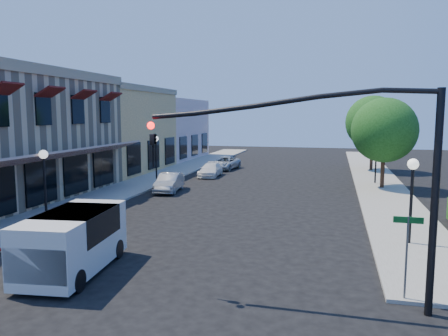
% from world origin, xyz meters
% --- Properties ---
extents(ground, '(120.00, 120.00, 0.00)m').
position_xyz_m(ground, '(0.00, 0.00, 0.00)').
color(ground, black).
rests_on(ground, ground).
extents(sidewalk_left, '(3.50, 50.00, 0.12)m').
position_xyz_m(sidewalk_left, '(-8.75, 27.00, 0.06)').
color(sidewalk_left, gray).
rests_on(sidewalk_left, ground).
extents(sidewalk_right, '(3.50, 50.00, 0.12)m').
position_xyz_m(sidewalk_right, '(8.75, 27.00, 0.06)').
color(sidewalk_right, gray).
rests_on(sidewalk_right, ground).
extents(curb_red_strip, '(0.25, 10.00, 0.06)m').
position_xyz_m(curb_red_strip, '(-6.90, 8.00, 0.00)').
color(curb_red_strip, maroon).
rests_on(curb_red_strip, ground).
extents(yellow_stucco_building, '(10.00, 12.00, 7.60)m').
position_xyz_m(yellow_stucco_building, '(-15.50, 26.00, 3.80)').
color(yellow_stucco_building, tan).
rests_on(yellow_stucco_building, ground).
extents(pink_stucco_building, '(10.00, 12.00, 7.00)m').
position_xyz_m(pink_stucco_building, '(-15.50, 38.00, 3.50)').
color(pink_stucco_building, beige).
rests_on(pink_stucco_building, ground).
extents(street_tree_a, '(4.56, 4.56, 6.48)m').
position_xyz_m(street_tree_a, '(8.80, 22.00, 4.19)').
color(street_tree_a, '#372216').
rests_on(street_tree_a, ground).
extents(street_tree_b, '(4.94, 4.94, 7.02)m').
position_xyz_m(street_tree_b, '(8.80, 32.00, 4.54)').
color(street_tree_b, '#372216').
rests_on(street_tree_b, ground).
extents(signal_mast_arm, '(8.01, 0.39, 6.00)m').
position_xyz_m(signal_mast_arm, '(5.86, 1.50, 4.09)').
color(signal_mast_arm, black).
rests_on(signal_mast_arm, ground).
extents(street_name_sign, '(0.80, 0.06, 2.50)m').
position_xyz_m(street_name_sign, '(7.50, 2.20, 1.70)').
color(street_name_sign, '#595B5E').
rests_on(street_name_sign, ground).
extents(lamppost_left_near, '(0.44, 0.44, 3.57)m').
position_xyz_m(lamppost_left_near, '(-8.50, 8.00, 2.74)').
color(lamppost_left_near, black).
rests_on(lamppost_left_near, ground).
extents(lamppost_left_far, '(0.44, 0.44, 3.57)m').
position_xyz_m(lamppost_left_far, '(-8.50, 22.00, 2.74)').
color(lamppost_left_far, black).
rests_on(lamppost_left_far, ground).
extents(lamppost_right_near, '(0.44, 0.44, 3.57)m').
position_xyz_m(lamppost_right_near, '(8.50, 8.00, 2.74)').
color(lamppost_right_near, black).
rests_on(lamppost_right_near, ground).
extents(lamppost_right_far, '(0.44, 0.44, 3.57)m').
position_xyz_m(lamppost_right_far, '(8.50, 24.00, 2.74)').
color(lamppost_right_far, black).
rests_on(lamppost_right_far, ground).
extents(white_van, '(2.50, 4.82, 2.05)m').
position_xyz_m(white_van, '(-3.01, 1.95, 1.19)').
color(white_van, beige).
rests_on(white_van, ground).
extents(parked_car_a, '(1.65, 3.86, 1.30)m').
position_xyz_m(parked_car_a, '(-5.46, 6.00, 0.65)').
color(parked_car_a, black).
rests_on(parked_car_a, ground).
extents(parked_car_b, '(1.85, 4.02, 1.28)m').
position_xyz_m(parked_car_b, '(-5.54, 17.27, 0.64)').
color(parked_car_b, '#999C9E').
rests_on(parked_car_b, ground).
extents(parked_car_c, '(1.72, 3.93, 1.12)m').
position_xyz_m(parked_car_c, '(-4.80, 25.00, 0.56)').
color(parked_car_c, white).
rests_on(parked_car_c, ground).
extents(parked_car_d, '(2.55, 4.63, 1.23)m').
position_xyz_m(parked_car_d, '(-4.80, 29.94, 0.61)').
color(parked_car_d, '#B4B7BA').
rests_on(parked_car_d, ground).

